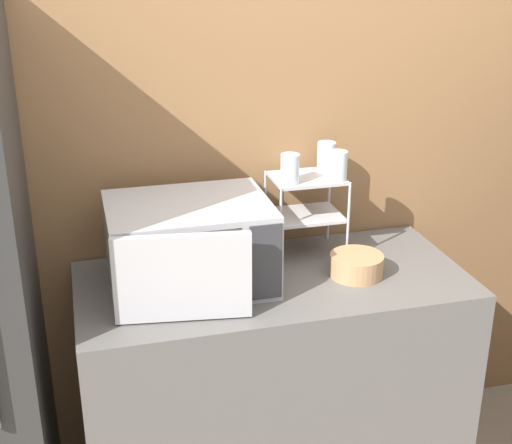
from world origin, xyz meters
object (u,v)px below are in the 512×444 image
(glass_front_left, at_px, (290,169))
(bowl, at_px, (356,265))
(glass_front_right, at_px, (338,166))
(glass_back_right, at_px, (326,156))
(microwave, at_px, (189,246))
(dish_rack, at_px, (306,198))

(glass_front_left, distance_m, bowl, 0.43)
(glass_front_right, bearing_deg, bowl, -83.18)
(glass_front_left, distance_m, glass_back_right, 0.22)
(glass_front_left, height_order, glass_back_right, same)
(microwave, relative_size, dish_rack, 1.81)
(glass_front_right, bearing_deg, glass_back_right, 89.56)
(dish_rack, xyz_separation_m, glass_back_right, (0.10, 0.06, 0.14))
(bowl, bearing_deg, glass_front_right, 96.82)
(dish_rack, height_order, glass_back_right, glass_back_right)
(microwave, xyz_separation_m, glass_front_right, (0.58, 0.10, 0.21))
(microwave, height_order, bowl, microwave)
(glass_front_left, bearing_deg, microwave, -165.13)
(glass_front_right, height_order, bowl, glass_front_right)
(microwave, bearing_deg, bowl, -7.36)
(dish_rack, distance_m, bowl, 0.32)
(dish_rack, height_order, glass_front_right, glass_front_right)
(glass_back_right, bearing_deg, microwave, -159.09)
(dish_rack, distance_m, glass_back_right, 0.18)
(glass_front_right, relative_size, bowl, 0.57)
(glass_front_left, bearing_deg, bowl, -42.14)
(glass_front_left, height_order, glass_front_right, same)
(glass_back_right, relative_size, bowl, 0.57)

